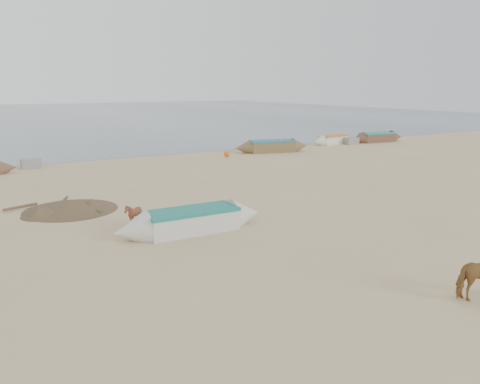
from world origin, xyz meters
name	(u,v)px	position (x,y,z in m)	size (l,w,h in m)	color
ground	(299,243)	(0.00, 0.00, 0.00)	(140.00, 140.00, 0.00)	tan
sea	(22,115)	(0.00, 82.00, 0.01)	(160.00, 160.00, 0.00)	slate
calf_front	(133,215)	(-4.26, 4.76, 0.46)	(0.74, 0.84, 0.92)	brown
near_canoe	(192,220)	(-2.63, 3.03, 0.42)	(5.76, 1.30, 0.85)	silver
debris_pile	(70,205)	(-5.86, 8.50, 0.22)	(3.97, 3.97, 0.43)	brown
waterline_canoes	(131,156)	(0.53, 20.15, 0.43)	(58.93, 4.52, 0.97)	brown
beach_clutter	(177,155)	(3.82, 19.68, 0.30)	(42.17, 3.09, 0.64)	#316E35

